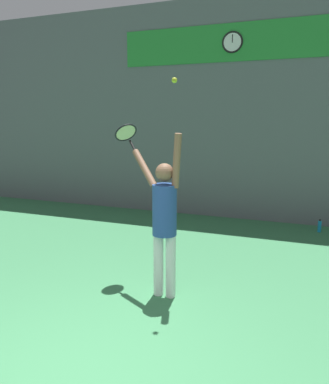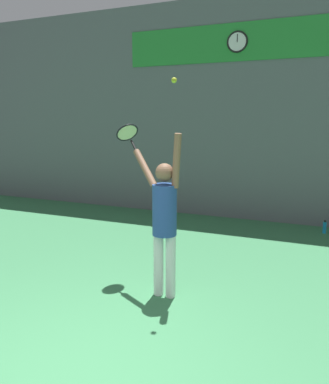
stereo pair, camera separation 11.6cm
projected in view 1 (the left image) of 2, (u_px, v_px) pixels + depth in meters
name	position (u px, v px, depth m)	size (l,w,h in m)	color
back_wall	(229.00, 112.00, 8.60)	(18.00, 0.10, 5.00)	slate
sponsor_banner	(230.00, 42.00, 8.26)	(5.06, 0.02, 0.81)	#288C38
scoreboard_clock	(232.00, 42.00, 8.22)	(0.46, 0.04, 0.46)	white
tennis_player	(164.00, 216.00, 4.82)	(0.87, 0.55, 2.16)	white
tennis_racket	(126.00, 134.00, 5.34)	(0.43, 0.41, 0.39)	black
tennis_ball	(174.00, 80.00, 4.33)	(0.06, 0.06, 0.06)	#CCDB2D
water_bottle	(320.00, 226.00, 7.82)	(0.07, 0.07, 0.27)	#198CCC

